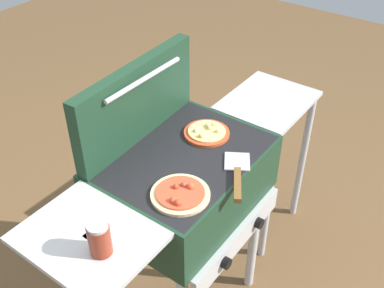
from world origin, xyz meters
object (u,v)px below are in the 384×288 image
object	(u,v)px
grill	(183,187)
pizza_pepperoni	(180,194)
pizza_cheese	(207,132)
spatula	(237,175)
prep_table	(263,140)
sauce_jar	(99,239)

from	to	relation	value
grill	pizza_pepperoni	size ratio (longest dim) A/B	4.86
grill	pizza_pepperoni	xyz separation A→B (m)	(-0.17, -0.12, 0.15)
pizza_cheese	spatula	xyz separation A→B (m)	(-0.14, -0.23, -0.00)
pizza_cheese	grill	bearing A→B (deg)	-176.51
spatula	prep_table	world-z (taller)	spatula
pizza_pepperoni	prep_table	bearing A→B (deg)	8.21
sauce_jar	prep_table	xyz separation A→B (m)	(1.16, 0.08, -0.38)
sauce_jar	prep_table	world-z (taller)	sauce_jar
grill	spatula	xyz separation A→B (m)	(0.03, -0.22, 0.15)
grill	pizza_pepperoni	distance (m)	0.26
sauce_jar	prep_table	distance (m)	1.22
pizza_cheese	prep_table	world-z (taller)	pizza_cheese
grill	sauce_jar	world-z (taller)	sauce_jar
pizza_pepperoni	spatula	xyz separation A→B (m)	(0.19, -0.10, -0.00)
pizza_cheese	prep_table	size ratio (longest dim) A/B	0.22
spatula	prep_table	xyz separation A→B (m)	(0.65, 0.22, -0.33)
pizza_pepperoni	sauce_jar	size ratio (longest dim) A/B	1.77
pizza_cheese	sauce_jar	distance (m)	0.66
prep_table	pizza_cheese	bearing A→B (deg)	179.33
grill	spatula	distance (m)	0.26
prep_table	sauce_jar	bearing A→B (deg)	-176.17
grill	spatula	world-z (taller)	spatula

